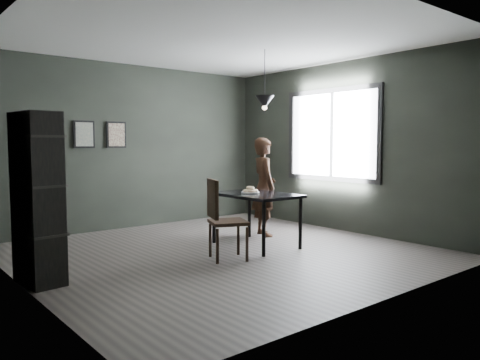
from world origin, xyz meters
TOP-DOWN VIEW (x-y plane):
  - ground at (0.00, 0.00)m, footprint 5.00×5.00m
  - back_wall at (0.00, 2.50)m, footprint 5.00×0.10m
  - ceiling at (0.00, 0.00)m, footprint 5.00×5.00m
  - window_assembly at (2.47, 0.20)m, footprint 0.04×1.96m
  - cafe_table at (0.60, 0.00)m, footprint 0.80×1.20m
  - white_plate at (0.56, 0.08)m, footprint 0.23×0.23m
  - donut_pile at (0.56, 0.08)m, footprint 0.21×0.21m
  - woman at (1.21, 0.49)m, footprint 0.56×0.66m
  - wood_chair at (-0.26, -0.32)m, footprint 0.57×0.57m
  - shelf_unit at (-2.32, 0.08)m, footprint 0.40×0.62m
  - pendant_lamp at (0.85, 0.10)m, footprint 0.28×0.28m
  - framed_print_left at (-0.90, 2.47)m, footprint 0.34×0.04m
  - framed_print_right at (-0.35, 2.47)m, footprint 0.34×0.04m

SIDE VIEW (x-z plane):
  - ground at x=0.00m, z-range 0.00..0.00m
  - wood_chair at x=-0.26m, z-range 0.07..1.08m
  - cafe_table at x=0.60m, z-range 0.30..1.05m
  - white_plate at x=0.56m, z-range 0.75..0.76m
  - woman at x=1.21m, z-range 0.00..1.55m
  - donut_pile at x=0.56m, z-range 0.75..0.84m
  - shelf_unit at x=-2.32m, z-range 0.00..1.77m
  - back_wall at x=0.00m, z-range 0.00..2.80m
  - window_assembly at x=2.47m, z-range 0.82..2.38m
  - framed_print_left at x=-0.90m, z-range 1.38..1.82m
  - framed_print_right at x=-0.35m, z-range 1.38..1.82m
  - pendant_lamp at x=0.85m, z-range 1.62..2.48m
  - ceiling at x=0.00m, z-range 2.79..2.81m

